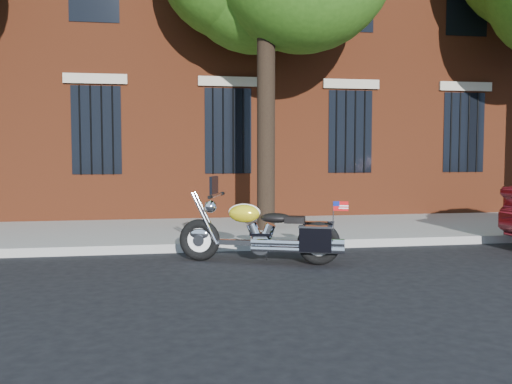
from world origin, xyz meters
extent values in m
plane|color=black|center=(0.00, 0.00, 0.00)|extent=(120.00, 120.00, 0.00)
cube|color=gray|center=(0.00, 1.38, 0.07)|extent=(40.00, 0.16, 0.15)
cube|color=gray|center=(0.00, 3.26, 0.07)|extent=(40.00, 3.60, 0.15)
cube|color=maroon|center=(0.00, 10.06, 6.00)|extent=(26.00, 10.00, 12.00)
cube|color=black|center=(0.00, 5.11, 2.20)|extent=(1.10, 0.14, 2.00)
cube|color=#B2A893|center=(0.00, 5.08, 3.35)|extent=(1.40, 0.20, 0.22)
cylinder|color=black|center=(0.00, 5.03, 2.20)|extent=(0.04, 0.04, 2.00)
cylinder|color=black|center=(0.50, 2.90, 2.50)|extent=(0.36, 0.36, 5.00)
torus|color=black|center=(-1.00, 0.53, 0.33)|extent=(0.67, 0.36, 0.66)
torus|color=black|center=(0.74, -0.12, 0.33)|extent=(0.67, 0.36, 0.66)
cylinder|color=white|center=(-1.00, 0.53, 0.33)|extent=(0.48, 0.22, 0.49)
cylinder|color=white|center=(0.74, -0.12, 0.33)|extent=(0.48, 0.22, 0.49)
ellipsoid|color=white|center=(-1.00, 0.53, 0.43)|extent=(0.37, 0.24, 0.19)
ellipsoid|color=yellow|center=(0.74, -0.12, 0.45)|extent=(0.37, 0.25, 0.19)
cube|color=white|center=(-0.13, 0.20, 0.31)|extent=(1.41, 0.60, 0.08)
cylinder|color=white|center=(-0.09, 0.19, 0.29)|extent=(0.35, 0.27, 0.31)
cylinder|color=white|center=(0.31, -0.15, 0.30)|extent=(1.18, 0.51, 0.09)
ellipsoid|color=yellow|center=(-0.33, 0.28, 0.76)|extent=(0.55, 0.43, 0.28)
ellipsoid|color=black|center=(0.13, 0.11, 0.70)|extent=(0.54, 0.43, 0.15)
cube|color=black|center=(0.80, 0.13, 0.44)|extent=(0.49, 0.31, 0.37)
cube|color=black|center=(0.62, -0.35, 0.44)|extent=(0.49, 0.31, 0.37)
cylinder|color=white|center=(-0.75, 0.43, 1.04)|extent=(0.30, 0.73, 0.04)
sphere|color=white|center=(-0.84, 0.46, 0.86)|extent=(0.25, 0.25, 0.20)
cube|color=black|center=(-0.78, 0.44, 1.19)|extent=(0.17, 0.38, 0.27)
cube|color=red|center=(0.95, -0.51, 0.93)|extent=(0.21, 0.09, 0.14)
camera|label=1|loc=(-1.62, -8.32, 1.70)|focal=40.00mm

